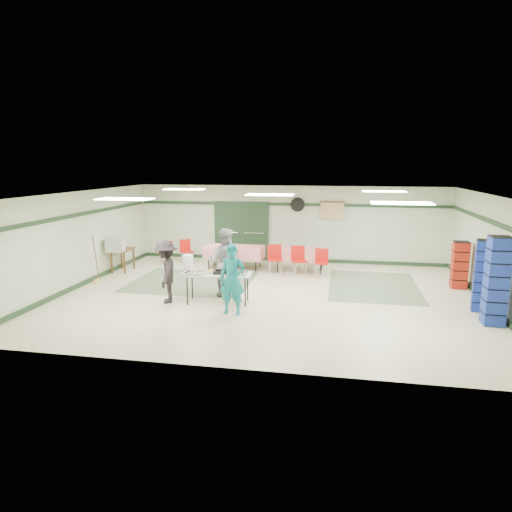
% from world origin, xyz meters
% --- Properties ---
extents(floor, '(11.00, 11.00, 0.00)m').
position_xyz_m(floor, '(0.00, 0.00, 0.00)').
color(floor, beige).
rests_on(floor, ground).
extents(ceiling, '(11.00, 11.00, 0.00)m').
position_xyz_m(ceiling, '(0.00, 0.00, 2.70)').
color(ceiling, white).
rests_on(ceiling, wall_back).
extents(wall_back, '(11.00, 0.00, 11.00)m').
position_xyz_m(wall_back, '(0.00, 4.50, 1.35)').
color(wall_back, beige).
rests_on(wall_back, floor).
extents(wall_front, '(11.00, 0.00, 11.00)m').
position_xyz_m(wall_front, '(0.00, -4.50, 1.35)').
color(wall_front, beige).
rests_on(wall_front, floor).
extents(wall_left, '(0.00, 9.00, 9.00)m').
position_xyz_m(wall_left, '(-5.50, 0.00, 1.35)').
color(wall_left, beige).
rests_on(wall_left, floor).
extents(wall_right, '(0.00, 9.00, 9.00)m').
position_xyz_m(wall_right, '(5.50, 0.00, 1.35)').
color(wall_right, beige).
rests_on(wall_right, floor).
extents(trim_back, '(11.00, 0.06, 0.10)m').
position_xyz_m(trim_back, '(0.00, 4.47, 2.05)').
color(trim_back, '#1D361F').
rests_on(trim_back, wall_back).
extents(baseboard_back, '(11.00, 0.06, 0.12)m').
position_xyz_m(baseboard_back, '(0.00, 4.47, 0.06)').
color(baseboard_back, '#1D361F').
rests_on(baseboard_back, floor).
extents(trim_left, '(0.06, 9.00, 0.10)m').
position_xyz_m(trim_left, '(-5.47, 0.00, 2.05)').
color(trim_left, '#1D361F').
rests_on(trim_left, wall_back).
extents(baseboard_left, '(0.06, 9.00, 0.12)m').
position_xyz_m(baseboard_left, '(-5.47, 0.00, 0.06)').
color(baseboard_left, '#1D361F').
rests_on(baseboard_left, floor).
extents(trim_right, '(0.06, 9.00, 0.10)m').
position_xyz_m(trim_right, '(5.47, 0.00, 2.05)').
color(trim_right, '#1D361F').
rests_on(trim_right, wall_back).
extents(baseboard_right, '(0.06, 9.00, 0.12)m').
position_xyz_m(baseboard_right, '(5.47, 0.00, 0.06)').
color(baseboard_right, '#1D361F').
rests_on(baseboard_right, floor).
extents(green_patch_a, '(3.50, 3.00, 0.01)m').
position_xyz_m(green_patch_a, '(-2.50, 1.00, 0.00)').
color(green_patch_a, '#617C5A').
rests_on(green_patch_a, floor).
extents(green_patch_b, '(2.50, 3.50, 0.01)m').
position_xyz_m(green_patch_b, '(2.80, 1.50, 0.00)').
color(green_patch_b, '#617C5A').
rests_on(green_patch_b, floor).
extents(double_door_left, '(0.90, 0.06, 2.10)m').
position_xyz_m(double_door_left, '(-2.20, 4.44, 1.05)').
color(double_door_left, gray).
rests_on(double_door_left, floor).
extents(double_door_right, '(0.90, 0.06, 2.10)m').
position_xyz_m(double_door_right, '(-1.25, 4.44, 1.05)').
color(double_door_right, gray).
rests_on(double_door_right, floor).
extents(door_frame, '(2.00, 0.03, 2.15)m').
position_xyz_m(door_frame, '(-1.73, 4.42, 1.05)').
color(door_frame, '#1D361F').
rests_on(door_frame, floor).
extents(wall_fan, '(0.50, 0.10, 0.50)m').
position_xyz_m(wall_fan, '(0.30, 4.44, 2.05)').
color(wall_fan, black).
rests_on(wall_fan, wall_back).
extents(scroll_banner, '(0.80, 0.02, 0.60)m').
position_xyz_m(scroll_banner, '(1.50, 4.44, 1.85)').
color(scroll_banner, tan).
rests_on(scroll_banner, wall_back).
extents(serving_table, '(1.73, 0.83, 0.76)m').
position_xyz_m(serving_table, '(-1.18, -0.86, 0.71)').
color(serving_table, beige).
rests_on(serving_table, floor).
extents(sheet_tray_right, '(0.58, 0.46, 0.02)m').
position_xyz_m(sheet_tray_right, '(-0.70, -0.88, 0.77)').
color(sheet_tray_right, silver).
rests_on(sheet_tray_right, serving_table).
extents(sheet_tray_mid, '(0.59, 0.47, 0.02)m').
position_xyz_m(sheet_tray_mid, '(-1.20, -0.79, 0.77)').
color(sheet_tray_mid, silver).
rests_on(sheet_tray_mid, serving_table).
extents(sheet_tray_left, '(0.61, 0.48, 0.02)m').
position_xyz_m(sheet_tray_left, '(-1.78, -1.03, 0.77)').
color(sheet_tray_left, silver).
rests_on(sheet_tray_left, serving_table).
extents(baking_pan, '(0.47, 0.32, 0.08)m').
position_xyz_m(baking_pan, '(-1.05, -0.85, 0.80)').
color(baking_pan, black).
rests_on(baking_pan, serving_table).
extents(foam_box_stack, '(0.25, 0.23, 0.43)m').
position_xyz_m(foam_box_stack, '(-1.99, -0.77, 0.97)').
color(foam_box_stack, white).
rests_on(foam_box_stack, serving_table).
extents(volunteer_teal, '(0.61, 0.41, 1.66)m').
position_xyz_m(volunteer_teal, '(-0.62, -1.65, 0.83)').
color(volunteer_teal, '#127B82').
rests_on(volunteer_teal, floor).
extents(volunteer_grey, '(0.91, 0.72, 1.82)m').
position_xyz_m(volunteer_grey, '(-1.17, -0.20, 0.91)').
color(volunteer_grey, gray).
rests_on(volunteer_grey, floor).
extents(volunteer_dark, '(0.86, 1.15, 1.59)m').
position_xyz_m(volunteer_dark, '(-2.47, -1.07, 0.79)').
color(volunteer_dark, black).
rests_on(volunteer_dark, floor).
extents(dining_table_a, '(1.67, 0.76, 0.77)m').
position_xyz_m(dining_table_a, '(0.55, 2.97, 0.57)').
color(dining_table_a, red).
rests_on(dining_table_a, floor).
extents(dining_table_b, '(1.96, 0.91, 0.77)m').
position_xyz_m(dining_table_b, '(-1.65, 2.97, 0.57)').
color(dining_table_b, red).
rests_on(dining_table_b, floor).
extents(chair_a, '(0.55, 0.55, 0.93)m').
position_xyz_m(chair_a, '(0.55, 2.41, 0.57)').
color(chair_a, red).
rests_on(chair_a, floor).
extents(chair_b, '(0.53, 0.53, 0.94)m').
position_xyz_m(chair_b, '(-0.21, 2.41, 0.58)').
color(chair_b, red).
rests_on(chair_b, floor).
extents(chair_c, '(0.40, 0.40, 0.87)m').
position_xyz_m(chair_c, '(1.27, 2.40, 0.53)').
color(chair_c, red).
rests_on(chair_c, floor).
extents(chair_d, '(0.48, 0.48, 0.80)m').
position_xyz_m(chair_d, '(-1.63, 2.39, 0.49)').
color(chair_d, red).
rests_on(chair_d, floor).
extents(chair_loose_a, '(0.55, 0.55, 0.85)m').
position_xyz_m(chair_loose_a, '(-3.50, 3.43, 0.52)').
color(chair_loose_a, red).
rests_on(chair_loose_a, floor).
extents(chair_loose_b, '(0.43, 0.43, 0.80)m').
position_xyz_m(chair_loose_b, '(-4.16, 3.25, 0.49)').
color(chair_loose_b, red).
rests_on(chair_loose_b, floor).
extents(crate_stack_blue_a, '(0.45, 0.45, 1.72)m').
position_xyz_m(crate_stack_blue_a, '(5.15, -0.35, 0.86)').
color(crate_stack_blue_a, '#193596').
rests_on(crate_stack_blue_a, floor).
extents(crate_stack_red, '(0.43, 0.43, 1.34)m').
position_xyz_m(crate_stack_red, '(5.15, 1.75, 0.67)').
color(crate_stack_red, '#A22010').
rests_on(crate_stack_red, floor).
extents(crate_stack_blue_b, '(0.43, 0.43, 1.96)m').
position_xyz_m(crate_stack_blue_b, '(5.15, -1.32, 0.98)').
color(crate_stack_blue_b, '#193596').
rests_on(crate_stack_blue_b, floor).
extents(printer_table, '(0.56, 0.85, 0.74)m').
position_xyz_m(printer_table, '(-5.15, 1.92, 0.63)').
color(printer_table, brown).
rests_on(printer_table, floor).
extents(office_printer, '(0.63, 0.58, 0.42)m').
position_xyz_m(office_printer, '(-5.15, 1.47, 0.96)').
color(office_printer, '#AAAAA5').
rests_on(office_printer, printer_table).
extents(broom, '(0.06, 0.23, 1.40)m').
position_xyz_m(broom, '(-5.23, 0.41, 0.73)').
color(broom, brown).
rests_on(broom, floor).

